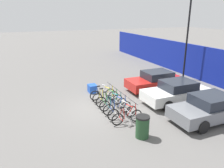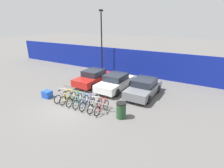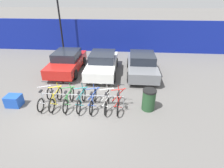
# 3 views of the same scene
# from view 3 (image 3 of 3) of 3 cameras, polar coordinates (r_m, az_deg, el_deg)

# --- Properties ---
(ground_plane) EXTENTS (120.00, 120.00, 0.00)m
(ground_plane) POSITION_cam_3_polar(r_m,az_deg,el_deg) (8.40, -13.96, -8.99)
(ground_plane) COLOR #605E5B
(hoarding_wall) EXTENTS (36.00, 0.16, 2.80)m
(hoarding_wall) POSITION_cam_3_polar(r_m,az_deg,el_deg) (16.40, -4.48, 15.40)
(hoarding_wall) COLOR navy
(hoarding_wall) RESTS_ON ground
(bike_rack) EXTENTS (4.08, 0.04, 0.57)m
(bike_rack) POSITION_cam_3_polar(r_m,az_deg,el_deg) (8.53, -9.85, -3.91)
(bike_rack) COLOR gray
(bike_rack) RESTS_ON ground
(bicycle_silver) EXTENTS (0.68, 1.71, 1.05)m
(bicycle_silver) POSITION_cam_3_polar(r_m,az_deg,el_deg) (9.05, -20.95, -4.34)
(bicycle_silver) COLOR black
(bicycle_silver) RESTS_ON ground
(bicycle_yellow) EXTENTS (0.68, 1.71, 1.05)m
(bicycle_yellow) POSITION_cam_3_polar(r_m,az_deg,el_deg) (8.85, -17.90, -4.57)
(bicycle_yellow) COLOR black
(bicycle_yellow) RESTS_ON ground
(bicycle_green) EXTENTS (0.68, 1.71, 1.05)m
(bicycle_green) POSITION_cam_3_polar(r_m,az_deg,el_deg) (8.63, -13.96, -4.84)
(bicycle_green) COLOR black
(bicycle_green) RESTS_ON ground
(bicycle_teal) EXTENTS (0.68, 1.71, 1.05)m
(bicycle_teal) POSITION_cam_3_polar(r_m,az_deg,el_deg) (8.47, -10.02, -5.09)
(bicycle_teal) COLOR black
(bicycle_teal) RESTS_ON ground
(bicycle_blue) EXTENTS (0.68, 1.71, 1.05)m
(bicycle_blue) POSITION_cam_3_polar(r_m,az_deg,el_deg) (8.35, -6.20, -5.32)
(bicycle_blue) COLOR black
(bicycle_blue) RESTS_ON ground
(bicycle_white) EXTENTS (0.68, 1.71, 1.05)m
(bicycle_white) POSITION_cam_3_polar(r_m,az_deg,el_deg) (8.26, -1.73, -5.54)
(bicycle_white) COLOR black
(bicycle_white) RESTS_ON ground
(bicycle_red) EXTENTS (0.68, 1.71, 1.05)m
(bicycle_red) POSITION_cam_3_polar(r_m,az_deg,el_deg) (8.22, 2.05, -5.71)
(bicycle_red) COLOR black
(bicycle_red) RESTS_ON ground
(car_red) EXTENTS (1.91, 4.17, 1.40)m
(car_red) POSITION_cam_3_polar(r_m,az_deg,el_deg) (12.45, -14.46, 7.11)
(car_red) COLOR red
(car_red) RESTS_ON ground
(car_white) EXTENTS (1.91, 4.20, 1.40)m
(car_white) POSITION_cam_3_polar(r_m,az_deg,el_deg) (11.77, -3.11, 6.75)
(car_white) COLOR silver
(car_white) RESTS_ON ground
(car_grey) EXTENTS (1.91, 4.16, 1.40)m
(car_grey) POSITION_cam_3_polar(r_m,az_deg,el_deg) (11.74, 9.72, 6.34)
(car_grey) COLOR slate
(car_grey) RESTS_ON ground
(lamp_post) EXTENTS (0.24, 0.44, 6.86)m
(lamp_post) POSITION_cam_3_polar(r_m,az_deg,el_deg) (15.86, -17.15, 22.67)
(lamp_post) COLOR black
(lamp_post) RESTS_ON ground
(trash_bin) EXTENTS (0.63, 0.63, 1.03)m
(trash_bin) POSITION_cam_3_polar(r_m,az_deg,el_deg) (8.26, 11.91, -5.02)
(trash_bin) COLOR #234728
(trash_bin) RESTS_ON ground
(cargo_crate) EXTENTS (0.70, 0.56, 0.55)m
(cargo_crate) POSITION_cam_3_polar(r_m,az_deg,el_deg) (9.69, -29.40, -4.78)
(cargo_crate) COLOR blue
(cargo_crate) RESTS_ON ground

